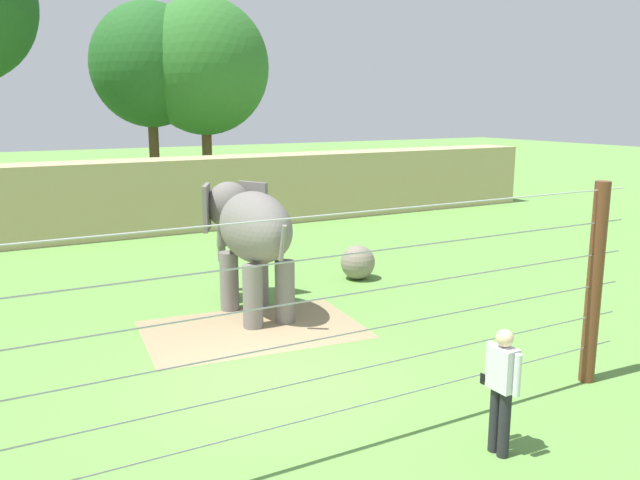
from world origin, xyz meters
The scene contains 9 objects.
ground_plane centered at (0.00, 0.00, 0.00)m, with size 120.00×120.00×0.00m, color #609342.
dirt_patch centered at (0.73, 2.35, 0.00)m, with size 4.22×2.81×0.01m, color #937F5B.
embankment_wall centered at (0.00, 13.43, 1.27)m, with size 36.00×1.80×2.54m, color tan.
elephant centered at (1.15, 3.40, 1.79)m, with size 1.54×3.65×2.70m.
enrichment_ball centered at (4.61, 4.60, 0.44)m, with size 0.88×0.88×0.88m, color gray.
cable_fence centered at (0.00, -2.54, 1.64)m, with size 9.96×0.24×3.25m.
zookeeper centered at (1.61, -3.53, 0.93)m, with size 0.23×0.58×1.67m.
tree_left_of_centre centered at (3.60, 20.03, 6.07)m, with size 5.09×5.09×8.77m.
tree_right_of_centre centered at (5.75, 19.13, 6.02)m, with size 5.64×5.64×9.00m.
Camera 1 is at (-4.09, -9.11, 4.38)m, focal length 36.62 mm.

